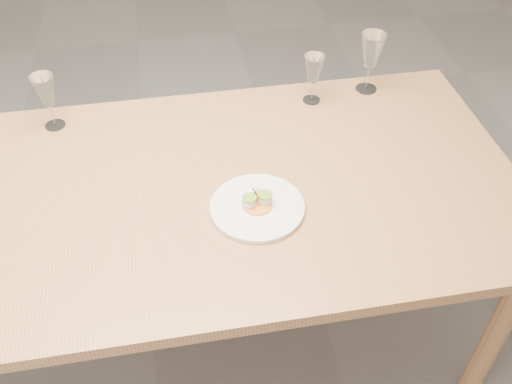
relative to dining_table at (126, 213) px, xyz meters
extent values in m
plane|color=slate|center=(0.00, 0.00, -0.68)|extent=(7.00, 7.00, 0.00)
cube|color=#B07A4C|center=(0.00, 0.00, 0.05)|extent=(2.40, 1.00, 0.04)
cylinder|color=#B07A4C|center=(1.10, -0.40, -0.33)|extent=(0.07, 0.07, 0.71)
cylinder|color=#B07A4C|center=(1.10, 0.40, -0.33)|extent=(0.07, 0.07, 0.71)
cylinder|color=white|center=(0.38, -0.12, 0.07)|extent=(0.27, 0.27, 0.01)
cylinder|color=white|center=(0.38, -0.12, 0.08)|extent=(0.27, 0.27, 0.01)
cylinder|color=#FFA430|center=(0.38, -0.12, 0.09)|extent=(0.09, 0.09, 0.01)
cylinder|color=beige|center=(0.36, -0.12, 0.10)|extent=(0.04, 0.04, 0.02)
cylinder|color=beige|center=(0.40, -0.12, 0.10)|extent=(0.04, 0.04, 0.02)
cylinder|color=#7AB131|center=(0.36, -0.12, 0.12)|extent=(0.04, 0.04, 0.01)
cylinder|color=#7AB131|center=(0.40, -0.12, 0.12)|extent=(0.04, 0.04, 0.01)
cylinder|color=#D5CA71|center=(0.43, -0.16, 0.08)|extent=(0.04, 0.04, 0.00)
cylinder|color=white|center=(-0.22, 0.39, 0.07)|extent=(0.07, 0.07, 0.00)
cylinder|color=white|center=(-0.22, 0.39, 0.11)|extent=(0.01, 0.01, 0.08)
cone|color=white|center=(-0.22, 0.39, 0.21)|extent=(0.08, 0.08, 0.11)
cylinder|color=white|center=(0.67, 0.38, 0.07)|extent=(0.06, 0.06, 0.00)
cylinder|color=white|center=(0.67, 0.38, 0.11)|extent=(0.01, 0.01, 0.08)
cone|color=white|center=(0.67, 0.38, 0.20)|extent=(0.07, 0.07, 0.10)
cylinder|color=white|center=(0.88, 0.42, 0.07)|extent=(0.08, 0.08, 0.00)
cylinder|color=white|center=(0.88, 0.42, 0.12)|extent=(0.01, 0.01, 0.09)
cone|color=white|center=(0.88, 0.42, 0.23)|extent=(0.09, 0.09, 0.12)
camera|label=1|loc=(0.18, -1.25, 1.23)|focal=40.00mm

